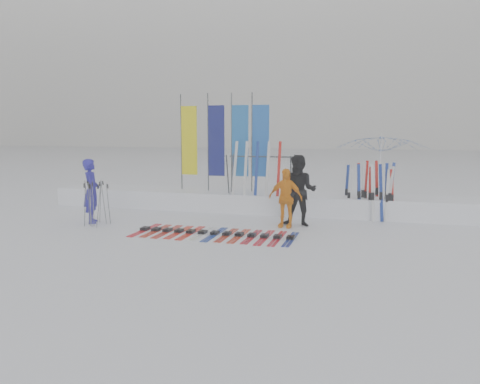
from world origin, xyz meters
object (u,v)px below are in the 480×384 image
(person_black, at_px, (299,191))
(person_yellow, at_px, (285,198))
(person_blue, at_px, (92,191))
(ski_row, at_px, (215,233))
(tent_canopy, at_px, (381,174))
(ski_rack, at_px, (261,169))

(person_black, distance_m, person_yellow, 0.46)
(person_blue, relative_size, ski_row, 0.45)
(person_yellow, distance_m, ski_row, 2.21)
(person_blue, xyz_separation_m, tent_canopy, (7.81, 3.62, 0.36))
(tent_canopy, distance_m, ski_rack, 3.70)
(tent_canopy, relative_size, ski_rack, 1.38)
(person_yellow, xyz_separation_m, ski_row, (-1.53, -1.40, -0.76))
(ski_rack, bearing_deg, ski_row, -96.69)
(tent_canopy, xyz_separation_m, ski_rack, (-3.60, -0.83, 0.12))
(tent_canopy, bearing_deg, person_yellow, -131.81)
(person_blue, xyz_separation_m, person_black, (5.68, 1.12, 0.07))
(tent_canopy, bearing_deg, ski_row, -133.83)
(tent_canopy, height_order, ski_rack, tent_canopy)
(person_yellow, bearing_deg, tent_canopy, 55.19)
(person_blue, bearing_deg, person_yellow, -109.03)
(person_black, relative_size, ski_rack, 0.95)
(person_blue, distance_m, tent_canopy, 8.62)
(person_blue, relative_size, person_black, 0.93)
(person_blue, bearing_deg, ski_rack, -84.72)
(person_yellow, relative_size, ski_rack, 0.78)
(person_yellow, bearing_deg, person_blue, -163.84)
(person_yellow, distance_m, tent_canopy, 3.72)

